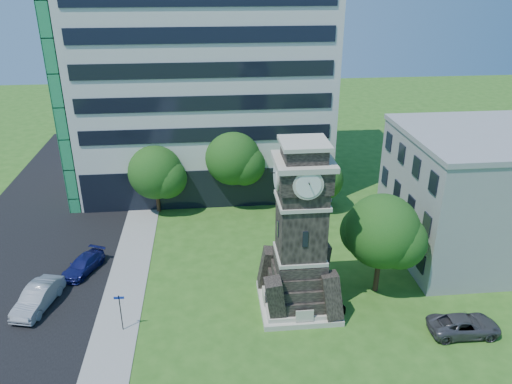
{
  "coord_description": "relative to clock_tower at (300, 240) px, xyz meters",
  "views": [
    {
      "loc": [
        -2.85,
        -26.67,
        21.9
      ],
      "look_at": [
        0.62,
        8.1,
        6.18
      ],
      "focal_mm": 35.0,
      "sensor_mm": 36.0,
      "label": 1
    }
  ],
  "objects": [
    {
      "name": "car_street_mid",
      "position": [
        -18.24,
        1.57,
        -4.49
      ],
      "size": [
        2.77,
        5.07,
        1.58
      ],
      "primitive_type": "imported",
      "rotation": [
        0.0,
        0.0,
        -0.24
      ],
      "color": "#95969B",
      "rests_on": "ground"
    },
    {
      "name": "car_east_lot",
      "position": [
        10.26,
        -4.1,
        -4.63
      ],
      "size": [
        4.7,
        2.24,
        1.29
      ],
      "primitive_type": "imported",
      "rotation": [
        0.0,
        0.0,
        1.55
      ],
      "color": "#47464B",
      "rests_on": "ground"
    },
    {
      "name": "car_street_north",
      "position": [
        -16.05,
        5.88,
        -4.67
      ],
      "size": [
        3.25,
        4.55,
        1.22
      ],
      "primitive_type": "imported",
      "rotation": [
        0.0,
        0.0,
        -0.41
      ],
      "color": "navy",
      "rests_on": "ground"
    },
    {
      "name": "tree_ne",
      "position": [
        3.97,
        15.35,
        -1.75
      ],
      "size": [
        5.87,
        5.33,
        6.35
      ],
      "rotation": [
        0.0,
        0.0,
        -0.33
      ],
      "color": "#332114",
      "rests_on": "ground"
    },
    {
      "name": "street_sign",
      "position": [
        -11.99,
        -1.57,
        -3.56
      ],
      "size": [
        0.66,
        0.07,
        2.75
      ],
      "rotation": [
        0.0,
        0.0,
        -0.02
      ],
      "color": "black",
      "rests_on": "ground"
    },
    {
      "name": "office_low",
      "position": [
        16.97,
        6.0,
        -0.07
      ],
      "size": [
        15.2,
        12.2,
        10.4
      ],
      "color": "gray",
      "rests_on": "ground"
    },
    {
      "name": "sidewalk",
      "position": [
        -12.5,
        3.0,
        -5.25
      ],
      "size": [
        3.0,
        70.0,
        0.06
      ],
      "primitive_type": "cube",
      "color": "gray",
      "rests_on": "ground"
    },
    {
      "name": "tree_nw",
      "position": [
        -10.94,
        16.12,
        -1.29
      ],
      "size": [
        5.69,
        5.18,
        6.75
      ],
      "rotation": [
        0.0,
        0.0,
        0.32
      ],
      "color": "#332114",
      "rests_on": "ground"
    },
    {
      "name": "clock_tower",
      "position": [
        0.0,
        0.0,
        0.0
      ],
      "size": [
        5.4,
        5.4,
        12.22
      ],
      "color": "#B8B4A1",
      "rests_on": "ground"
    },
    {
      "name": "street",
      "position": [
        -21.0,
        3.0,
        -5.27
      ],
      "size": [
        14.0,
        80.0,
        0.02
      ],
      "primitive_type": "cube",
      "color": "black",
      "rests_on": "ground"
    },
    {
      "name": "tree_nc",
      "position": [
        -3.51,
        16.68,
        -0.33
      ],
      "size": [
        5.91,
        5.38,
        7.85
      ],
      "rotation": [
        0.0,
        0.0,
        0.31
      ],
      "color": "#332114",
      "rests_on": "ground"
    },
    {
      "name": "office_tall",
      "position": [
        -6.2,
        23.84,
        8.94
      ],
      "size": [
        26.2,
        15.11,
        28.6
      ],
      "color": "silver",
      "rests_on": "ground"
    },
    {
      "name": "tree_east",
      "position": [
        6.13,
        1.17,
        -0.49
      ],
      "size": [
        5.86,
        5.33,
        7.65
      ],
      "rotation": [
        0.0,
        0.0,
        -0.35
      ],
      "color": "#332114",
      "rests_on": "ground"
    },
    {
      "name": "park_bench",
      "position": [
        2.26,
        -1.2,
        -4.85
      ],
      "size": [
        1.58,
        0.42,
        0.82
      ],
      "rotation": [
        0.0,
        0.0,
        0.31
      ],
      "color": "black",
      "rests_on": "ground"
    },
    {
      "name": "ground",
      "position": [
        -3.0,
        -2.0,
        -5.28
      ],
      "size": [
        160.0,
        160.0,
        0.0
      ],
      "primitive_type": "plane",
      "color": "#2D5D1A",
      "rests_on": "ground"
    }
  ]
}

